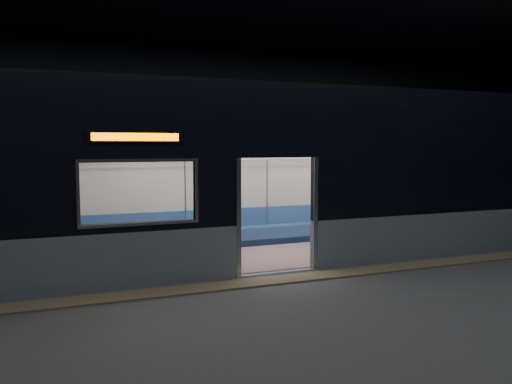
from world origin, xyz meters
TOP-DOWN VIEW (x-y plane):
  - station_floor at (0.00, 0.00)m, footprint 24.00×14.00m
  - station_envelope at (0.00, 0.00)m, footprint 24.00×14.00m
  - tactile_strip at (0.00, 0.55)m, footprint 22.80×0.50m
  - metro_car at (-0.00, 2.54)m, footprint 18.00×3.04m
  - passenger at (4.80, 3.55)m, footprint 0.41×0.67m
  - handbag at (4.78, 3.34)m, footprint 0.31×0.28m
  - transit_map at (4.93, 3.85)m, footprint 1.06×0.03m

SIDE VIEW (x-z plane):
  - station_floor at x=0.00m, z-range -0.01..0.00m
  - tactile_strip at x=0.00m, z-range 0.00..0.03m
  - handbag at x=4.78m, z-range 0.60..0.73m
  - passenger at x=4.80m, z-range 0.12..1.43m
  - transit_map at x=4.93m, z-range 1.15..1.84m
  - metro_car at x=0.00m, z-range 0.17..3.52m
  - station_envelope at x=0.00m, z-range 1.16..6.16m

